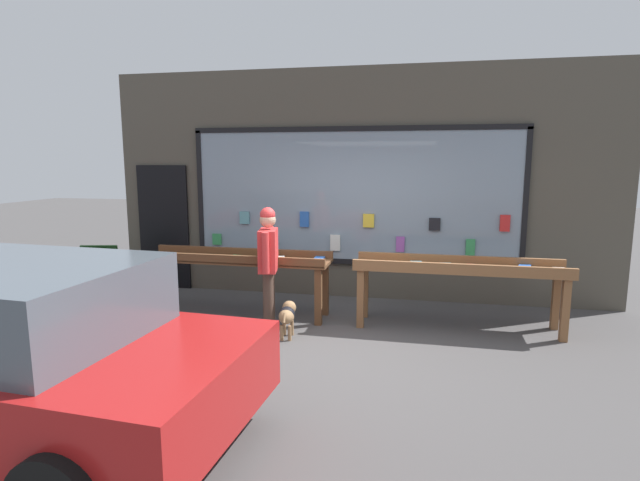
{
  "coord_description": "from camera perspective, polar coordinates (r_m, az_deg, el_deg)",
  "views": [
    {
      "loc": [
        1.04,
        -5.46,
        2.18
      ],
      "look_at": [
        -0.27,
        0.87,
        1.14
      ],
      "focal_mm": 28.0,
      "sensor_mm": 36.0,
      "label": 1
    }
  ],
  "objects": [
    {
      "name": "display_table_left",
      "position": [
        7.16,
        -9.57,
        -2.64
      ],
      "size": [
        2.69,
        0.64,
        0.91
      ],
      "color": "brown",
      "rests_on": "ground_plane"
    },
    {
      "name": "small_dog",
      "position": [
        6.27,
        -3.76,
        -8.43
      ],
      "size": [
        0.23,
        0.53,
        0.41
      ],
      "rotation": [
        0.0,
        0.0,
        1.69
      ],
      "color": "#99724C",
      "rests_on": "ground_plane"
    },
    {
      "name": "ground_plane",
      "position": [
        5.97,
        0.86,
        -12.28
      ],
      "size": [
        40.0,
        40.0,
        0.0
      ],
      "primitive_type": "plane",
      "color": "#474444"
    },
    {
      "name": "shopfront_facade",
      "position": [
        7.93,
        3.85,
        6.2
      ],
      "size": [
        7.97,
        0.29,
        3.59
      ],
      "color": "#4C473D",
      "rests_on": "ground_plane"
    },
    {
      "name": "parked_car",
      "position": [
        4.69,
        -32.77,
        -10.22
      ],
      "size": [
        4.1,
        2.14,
        1.41
      ],
      "rotation": [
        0.0,
        0.0,
        -0.06
      ],
      "color": "#A51919",
      "rests_on": "ground_plane"
    },
    {
      "name": "display_table_right",
      "position": [
        6.7,
        15.56,
        -3.59
      ],
      "size": [
        2.69,
        0.64,
        0.92
      ],
      "color": "brown",
      "rests_on": "ground_plane"
    },
    {
      "name": "person_browsing",
      "position": [
        6.48,
        -5.93,
        -2.13
      ],
      "size": [
        0.3,
        0.63,
        1.59
      ],
      "rotation": [
        0.0,
        0.0,
        1.76
      ],
      "color": "#4C382D",
      "rests_on": "ground_plane"
    },
    {
      "name": "sandwich_board_sign",
      "position": [
        8.37,
        -24.19,
        -3.6
      ],
      "size": [
        0.74,
        0.95,
        0.87
      ],
      "rotation": [
        0.0,
        0.0,
        0.23
      ],
      "color": "#193F19",
      "rests_on": "ground_plane"
    }
  ]
}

